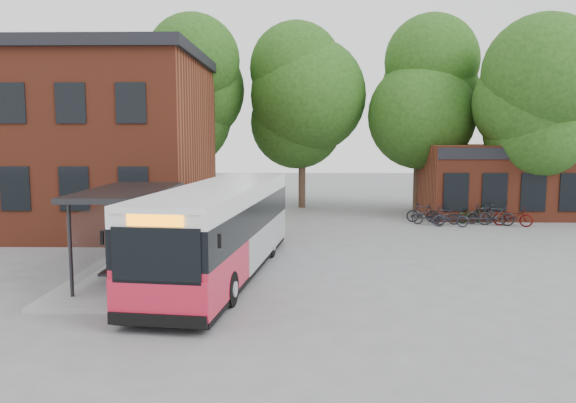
{
  "coord_description": "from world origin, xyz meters",
  "views": [
    {
      "loc": [
        0.85,
        -18.25,
        4.52
      ],
      "look_at": [
        0.41,
        3.18,
        2.0
      ],
      "focal_mm": 35.0,
      "sensor_mm": 36.0,
      "label": 1
    }
  ],
  "objects_px": {
    "bicycle_3": "(445,216)",
    "bicycle_4": "(471,214)",
    "city_bus": "(222,230)",
    "bicycle_6": "(513,216)",
    "bicycle_1": "(423,213)",
    "bicycle_2": "(451,218)",
    "bicycle_7": "(496,215)",
    "bicycle_5": "(481,214)",
    "bus_shelter": "(129,234)",
    "bicycle_0": "(429,216)"
  },
  "relations": [
    {
      "from": "city_bus",
      "to": "bicycle_1",
      "type": "xyz_separation_m",
      "value": [
        8.95,
        11.34,
        -0.97
      ]
    },
    {
      "from": "bicycle_0",
      "to": "bicycle_7",
      "type": "xyz_separation_m",
      "value": [
        3.33,
        -0.29,
        0.09
      ]
    },
    {
      "from": "bicycle_2",
      "to": "bicycle_4",
      "type": "xyz_separation_m",
      "value": [
        1.41,
        1.33,
        -0.01
      ]
    },
    {
      "from": "bus_shelter",
      "to": "bicycle_2",
      "type": "distance_m",
      "value": 16.62
    },
    {
      "from": "bicycle_0",
      "to": "bicycle_3",
      "type": "xyz_separation_m",
      "value": [
        0.83,
        0.07,
        0.01
      ]
    },
    {
      "from": "bicycle_2",
      "to": "city_bus",
      "type": "bearing_deg",
      "value": 142.95
    },
    {
      "from": "bicycle_0",
      "to": "bicycle_7",
      "type": "distance_m",
      "value": 3.34
    },
    {
      "from": "bicycle_2",
      "to": "bicycle_1",
      "type": "bearing_deg",
      "value": 43.69
    },
    {
      "from": "bicycle_3",
      "to": "bicycle_5",
      "type": "distance_m",
      "value": 1.96
    },
    {
      "from": "bicycle_1",
      "to": "bicycle_3",
      "type": "xyz_separation_m",
      "value": [
        0.98,
        -0.7,
        -0.05
      ]
    },
    {
      "from": "bicycle_1",
      "to": "bicycle_7",
      "type": "xyz_separation_m",
      "value": [
        3.47,
        -1.07,
        0.03
      ]
    },
    {
      "from": "bicycle_1",
      "to": "bicycle_6",
      "type": "xyz_separation_m",
      "value": [
        4.25,
        -1.2,
        -0.01
      ]
    },
    {
      "from": "bicycle_2",
      "to": "bicycle_4",
      "type": "distance_m",
      "value": 1.93
    },
    {
      "from": "bicycle_4",
      "to": "bicycle_6",
      "type": "distance_m",
      "value": 2.05
    },
    {
      "from": "bus_shelter",
      "to": "bicycle_4",
      "type": "xyz_separation_m",
      "value": [
        14.27,
        11.8,
        -1.0
      ]
    },
    {
      "from": "city_bus",
      "to": "bicycle_6",
      "type": "relative_size",
      "value": 6.17
    },
    {
      "from": "bicycle_1",
      "to": "bicycle_5",
      "type": "height_order",
      "value": "bicycle_5"
    },
    {
      "from": "bus_shelter",
      "to": "bicycle_5",
      "type": "relative_size",
      "value": 4.18
    },
    {
      "from": "bicycle_2",
      "to": "bicycle_7",
      "type": "distance_m",
      "value": 2.45
    },
    {
      "from": "bicycle_3",
      "to": "bicycle_7",
      "type": "height_order",
      "value": "bicycle_7"
    },
    {
      "from": "bus_shelter",
      "to": "bicycle_0",
      "type": "bearing_deg",
      "value": 43.19
    },
    {
      "from": "bus_shelter",
      "to": "bicycle_6",
      "type": "height_order",
      "value": "bus_shelter"
    },
    {
      "from": "bicycle_1",
      "to": "bicycle_5",
      "type": "relative_size",
      "value": 0.99
    },
    {
      "from": "city_bus",
      "to": "bicycle_0",
      "type": "relative_size",
      "value": 6.88
    },
    {
      "from": "bicycle_4",
      "to": "bicycle_3",
      "type": "bearing_deg",
      "value": 85.22
    },
    {
      "from": "bus_shelter",
      "to": "bicycle_0",
      "type": "xyz_separation_m",
      "value": [
        11.95,
        11.22,
        -1.01
      ]
    },
    {
      "from": "bicycle_4",
      "to": "bicycle_6",
      "type": "relative_size",
      "value": 0.91
    },
    {
      "from": "bicycle_4",
      "to": "bicycle_2",
      "type": "bearing_deg",
      "value": 109.57
    },
    {
      "from": "bicycle_1",
      "to": "bicycle_5",
      "type": "xyz_separation_m",
      "value": [
        2.92,
        -0.45,
        0.0
      ]
    },
    {
      "from": "bus_shelter",
      "to": "bicycle_2",
      "type": "height_order",
      "value": "bus_shelter"
    },
    {
      "from": "bicycle_4",
      "to": "bicycle_5",
      "type": "distance_m",
      "value": 0.52
    },
    {
      "from": "city_bus",
      "to": "bicycle_5",
      "type": "distance_m",
      "value": 16.14
    },
    {
      "from": "bicycle_5",
      "to": "bicycle_6",
      "type": "distance_m",
      "value": 1.52
    },
    {
      "from": "bus_shelter",
      "to": "bicycle_4",
      "type": "distance_m",
      "value": 18.55
    },
    {
      "from": "bus_shelter",
      "to": "bicycle_5",
      "type": "xyz_separation_m",
      "value": [
        14.72,
        11.54,
        -0.95
      ]
    },
    {
      "from": "bicycle_3",
      "to": "bicycle_4",
      "type": "relative_size",
      "value": 0.88
    },
    {
      "from": "bicycle_5",
      "to": "bicycle_4",
      "type": "bearing_deg",
      "value": 45.79
    },
    {
      "from": "bicycle_1",
      "to": "bicycle_7",
      "type": "bearing_deg",
      "value": -101.02
    },
    {
      "from": "bicycle_1",
      "to": "bicycle_4",
      "type": "bearing_deg",
      "value": -88.24
    },
    {
      "from": "bus_shelter",
      "to": "bicycle_1",
      "type": "height_order",
      "value": "bus_shelter"
    },
    {
      "from": "bicycle_3",
      "to": "bicycle_4",
      "type": "bearing_deg",
      "value": -57.84
    },
    {
      "from": "bicycle_2",
      "to": "bicycle_5",
      "type": "distance_m",
      "value": 2.14
    },
    {
      "from": "city_bus",
      "to": "bicycle_1",
      "type": "height_order",
      "value": "city_bus"
    },
    {
      "from": "bicycle_2",
      "to": "bicycle_3",
      "type": "xyz_separation_m",
      "value": [
        -0.09,
        0.81,
        -0.0
      ]
    },
    {
      "from": "bus_shelter",
      "to": "bicycle_5",
      "type": "bearing_deg",
      "value": 38.08
    },
    {
      "from": "bicycle_3",
      "to": "bicycle_5",
      "type": "bearing_deg",
      "value": -69.55
    },
    {
      "from": "bicycle_2",
      "to": "bicycle_7",
      "type": "xyz_separation_m",
      "value": [
        2.41,
        0.45,
        0.08
      ]
    },
    {
      "from": "bicycle_3",
      "to": "bicycle_0",
      "type": "bearing_deg",
      "value": 108.16
    },
    {
      "from": "bicycle_5",
      "to": "bicycle_7",
      "type": "distance_m",
      "value": 0.83
    },
    {
      "from": "city_bus",
      "to": "bicycle_1",
      "type": "relative_size",
      "value": 6.96
    }
  ]
}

